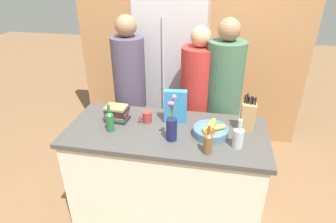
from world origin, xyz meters
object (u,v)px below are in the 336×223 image
book_stack (117,113)px  bottle_vinegar (110,121)px  bottle_wine (208,142)px  flower_vase (172,126)px  cereal_box (176,106)px  person_in_red_tee (222,99)px  bottle_oil (238,136)px  person_at_sink (130,91)px  knife_block (248,116)px  fruit_bowl (211,130)px  refrigerator (173,71)px  person_in_blue (198,100)px  coffee_mug (147,117)px

book_stack → bottle_vinegar: (0.01, -0.17, 0.02)m
bottle_vinegar → bottle_wine: (0.77, -0.16, -0.00)m
bottle_vinegar → flower_vase: bearing=-4.1°
cereal_box → person_in_red_tee: bearing=49.5°
cereal_box → bottle_wine: cereal_box is taller
book_stack → bottle_vinegar: 0.17m
bottle_oil → person_in_red_tee: (-0.12, 0.72, -0.05)m
person_at_sink → flower_vase: bearing=-24.5°
knife_block → flower_vase: bearing=-155.4°
cereal_box → flower_vase: bearing=-86.5°
fruit_bowl → book_stack: (-0.79, 0.10, 0.02)m
fruit_bowl → flower_vase: bearing=-158.3°
cereal_box → book_stack: 0.50m
bottle_wine → person_in_red_tee: bearing=84.1°
knife_block → fruit_bowl: bearing=-152.5°
flower_vase → bottle_wine: size_ratio=1.68×
knife_block → cereal_box: 0.58m
refrigerator → book_stack: refrigerator is taller
person_in_blue → person_at_sink: bearing=-179.4°
knife_block → bottle_oil: (-0.08, -0.26, -0.03)m
coffee_mug → person_in_red_tee: person_in_red_tee is taller
fruit_bowl → bottle_wine: bearing=-91.7°
knife_block → person_in_red_tee: person_in_red_tee is taller
bottle_oil → bottle_vinegar: bearing=177.7°
fruit_bowl → flower_vase: 0.31m
fruit_bowl → person_in_blue: size_ratio=0.17×
fruit_bowl → book_stack: size_ratio=1.38×
cereal_box → person_in_blue: size_ratio=0.17×
flower_vase → refrigerator: bearing=99.2°
bottle_vinegar → refrigerator: bearing=77.2°
book_stack → bottle_oil: (0.99, -0.21, 0.02)m
knife_block → bottle_wine: (-0.28, -0.38, -0.03)m
refrigerator → person_in_blue: 0.64m
person_at_sink → knife_block: bearing=5.6°
refrigerator → bottle_oil: 1.47m
coffee_mug → person_in_red_tee: size_ratio=0.06×
bottle_wine → person_in_red_tee: 0.85m
cereal_box → bottle_oil: 0.58m
person_in_red_tee → bottle_vinegar: bearing=-144.5°
bottle_oil → bottle_wine: bottle_oil is taller
bottle_vinegar → person_at_sink: 0.68m
knife_block → bottle_oil: knife_block is taller
cereal_box → bottle_vinegar: (-0.48, -0.24, -0.05)m
person_at_sink → coffee_mug: bearing=-30.6°
fruit_bowl → bottle_oil: bearing=-30.3°
coffee_mug → bottle_wine: (0.53, -0.34, 0.04)m
refrigerator → knife_block: size_ratio=6.46×
person_in_blue → book_stack: bearing=-141.9°
bottle_wine → person_at_sink: 1.17m
bottle_oil → coffee_mug: bearing=162.6°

